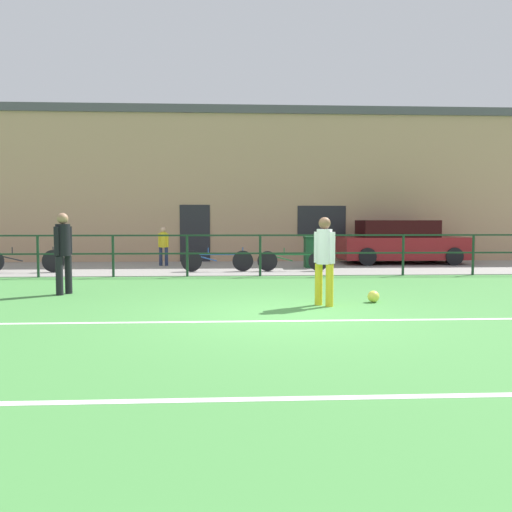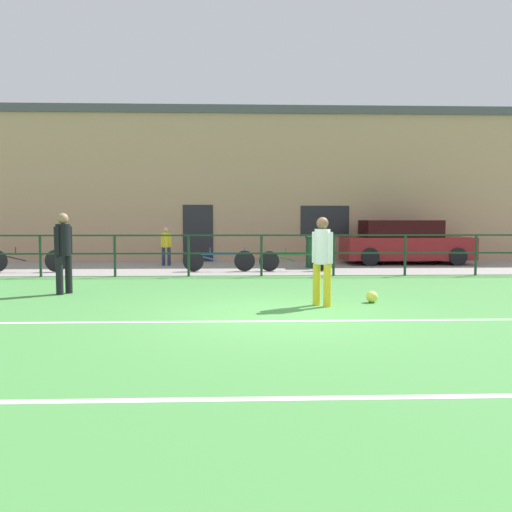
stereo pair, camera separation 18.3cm
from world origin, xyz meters
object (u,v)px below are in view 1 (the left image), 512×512
(player_goalkeeper, at_px, (63,248))
(trash_bin_0, at_px, (314,252))
(bicycle_parked_3, at_px, (23,261))
(bicycle_parked_2, at_px, (293,261))
(player_striker, at_px, (324,256))
(parked_car_red, at_px, (401,243))
(bicycle_parked_1, at_px, (217,261))
(soccer_ball_match, at_px, (373,297))
(spectator_child, at_px, (163,244))

(player_goalkeeper, relative_size, trash_bin_0, 1.69)
(player_goalkeeper, xyz_separation_m, bicycle_parked_3, (-2.57, 4.54, -0.60))
(bicycle_parked_3, relative_size, trash_bin_0, 2.37)
(bicycle_parked_2, bearing_deg, player_goalkeeper, -139.60)
(player_striker, bearing_deg, player_goalkeeper, -153.08)
(parked_car_red, relative_size, bicycle_parked_1, 2.04)
(bicycle_parked_1, height_order, bicycle_parked_2, bicycle_parked_1)
(player_goalkeeper, relative_size, bicycle_parked_3, 0.71)
(player_striker, relative_size, bicycle_parked_2, 0.75)
(player_goalkeeper, distance_m, bicycle_parked_3, 5.26)
(bicycle_parked_3, bearing_deg, player_goalkeeper, -60.49)
(player_striker, distance_m, bicycle_parked_2, 6.29)
(parked_car_red, bearing_deg, bicycle_parked_3, -167.89)
(bicycle_parked_1, height_order, bicycle_parked_3, bicycle_parked_3)
(bicycle_parked_1, relative_size, bicycle_parked_3, 0.90)
(bicycle_parked_2, bearing_deg, parked_car_red, 32.00)
(soccer_ball_match, bearing_deg, bicycle_parked_3, 145.79)
(spectator_child, bearing_deg, bicycle_parked_3, 35.71)
(bicycle_parked_2, distance_m, trash_bin_0, 1.47)
(bicycle_parked_3, bearing_deg, bicycle_parked_1, -0.00)
(player_goalkeeper, bearing_deg, spectator_child, 17.11)
(soccer_ball_match, height_order, trash_bin_0, trash_bin_0)
(trash_bin_0, bearing_deg, parked_car_red, 23.02)
(spectator_child, xyz_separation_m, bicycle_parked_1, (1.83, -2.08, -0.41))
(player_striker, relative_size, soccer_ball_match, 7.26)
(soccer_ball_match, height_order, bicycle_parked_1, bicycle_parked_1)
(soccer_ball_match, xyz_separation_m, bicycle_parked_2, (-0.80, 5.93, 0.23))
(bicycle_parked_1, bearing_deg, trash_bin_0, 20.90)
(trash_bin_0, bearing_deg, player_goalkeeper, -137.18)
(player_striker, xyz_separation_m, spectator_child, (-3.90, 8.34, -0.15))
(soccer_ball_match, bearing_deg, player_goalkeeper, 167.33)
(player_goalkeeper, relative_size, parked_car_red, 0.39)
(spectator_child, bearing_deg, bicycle_parked_1, 138.46)
(player_goalkeeper, height_order, trash_bin_0, player_goalkeeper)
(spectator_child, distance_m, bicycle_parked_2, 4.61)
(player_goalkeeper, bearing_deg, bicycle_parked_2, -21.86)
(bicycle_parked_2, distance_m, bicycle_parked_3, 7.91)
(player_striker, bearing_deg, soccer_ball_match, 64.03)
(player_striker, xyz_separation_m, parked_car_red, (4.34, 8.85, -0.16))
(bicycle_parked_1, xyz_separation_m, bicycle_parked_3, (-5.65, 0.00, 0.02))
(soccer_ball_match, xyz_separation_m, parked_car_red, (3.34, 8.51, 0.63))
(bicycle_parked_1, distance_m, bicycle_parked_2, 2.26)
(bicycle_parked_1, xyz_separation_m, bicycle_parked_2, (2.26, 0.00, -0.01))
(soccer_ball_match, relative_size, trash_bin_0, 0.22)
(bicycle_parked_1, bearing_deg, player_goalkeeper, -124.10)
(parked_car_red, distance_m, trash_bin_0, 3.58)
(player_goalkeeper, bearing_deg, trash_bin_0, -19.44)
(bicycle_parked_2, bearing_deg, player_striker, -91.81)
(player_goalkeeper, height_order, bicycle_parked_2, player_goalkeeper)
(player_striker, height_order, spectator_child, player_striker)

